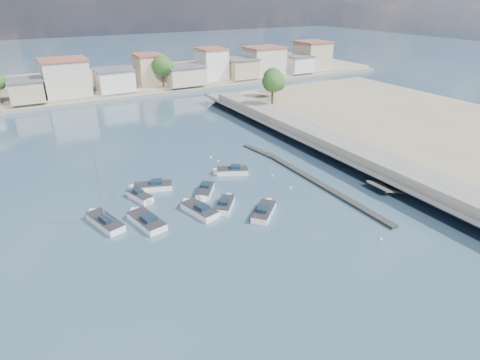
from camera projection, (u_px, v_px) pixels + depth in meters
The scene contains 18 objects.
ground at pixel (186, 132), 74.89m from camera, with size 400.00×400.00×0.00m, color #325165.
seawall_walkway at pixel (365, 156), 61.47m from camera, with size 5.00×90.00×1.80m, color slate.
seawall_embankment at pixel (454, 134), 71.12m from camera, with size 49.65×90.00×2.90m.
breakwater at pixel (306, 176), 56.36m from camera, with size 2.00×31.02×0.35m.
far_shore_land at pixel (116, 81), 115.60m from camera, with size 160.00×40.00×1.40m, color gray.
far_shore_quay at pixel (137, 96), 99.17m from camera, with size 160.00×2.50×0.80m, color slate.
far_town at pixel (169, 70), 106.70m from camera, with size 113.01×12.80×8.35m.
shore_trees at pixel (172, 71), 98.15m from camera, with size 74.56×38.32×7.92m.
motorboat_a at pixel (198, 210), 47.31m from camera, with size 3.11×5.61×1.48m.
motorboat_b at pixel (226, 204), 48.52m from camera, with size 3.86×4.19×1.48m.
motorboat_c at pixel (151, 187), 52.87m from camera, with size 5.58×3.44×1.48m.
motorboat_d at pixel (205, 192), 51.51m from camera, with size 3.86×4.38×1.48m.
motorboat_e at pixel (145, 220), 45.07m from camera, with size 3.23×6.14×1.48m.
motorboat_f at pixel (231, 171), 57.52m from camera, with size 4.91×3.54×1.48m.
motorboat_g at pixel (141, 197), 50.19m from camera, with size 2.52×4.33×1.48m.
motorboat_h at pixel (265, 211), 46.99m from camera, with size 4.76×4.60×1.48m.
sailboat at pixel (104, 221), 44.87m from camera, with size 3.38×6.22×9.00m.
mooring_buoys at pixel (285, 182), 54.90m from camera, with size 14.80×30.22×0.35m.
Camera 1 is at (-26.42, -27.37, 23.56)m, focal length 30.00 mm.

